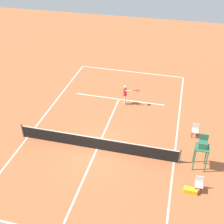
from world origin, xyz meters
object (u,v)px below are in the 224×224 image
(umpire_chair, at_px, (202,147))
(equipment_bag, at_px, (190,190))
(player_serving, at_px, (126,93))
(courtside_chair_near, at_px, (199,183))
(courtside_chair_mid, at_px, (195,130))
(tennis_ball, at_px, (106,114))

(umpire_chair, relative_size, equipment_bag, 3.17)
(player_serving, height_order, courtside_chair_near, player_serving)
(courtside_chair_near, bearing_deg, courtside_chair_mid, -86.67)
(umpire_chair, height_order, courtside_chair_near, umpire_chair)
(player_serving, relative_size, courtside_chair_mid, 1.82)
(umpire_chair, bearing_deg, player_serving, -45.26)
(tennis_ball, bearing_deg, courtside_chair_near, 139.60)
(umpire_chair, distance_m, courtside_chair_near, 2.19)
(player_serving, bearing_deg, courtside_chair_near, 21.01)
(courtside_chair_near, height_order, equipment_bag, courtside_chair_near)
(player_serving, distance_m, tennis_ball, 2.40)
(courtside_chair_mid, height_order, equipment_bag, courtside_chair_mid)
(umpire_chair, xyz_separation_m, courtside_chair_near, (0.01, 1.91, -1.07))
(player_serving, bearing_deg, courtside_chair_mid, 47.04)
(player_serving, relative_size, courtside_chair_near, 1.82)
(umpire_chair, xyz_separation_m, equipment_bag, (0.41, 2.19, -1.46))
(umpire_chair, bearing_deg, courtside_chair_mid, -84.51)
(player_serving, relative_size, tennis_ball, 25.45)
(player_serving, height_order, equipment_bag, player_serving)
(courtside_chair_mid, bearing_deg, courtside_chair_near, 93.33)
(tennis_ball, distance_m, equipment_bag, 9.12)
(courtside_chair_near, bearing_deg, equipment_bag, 34.93)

